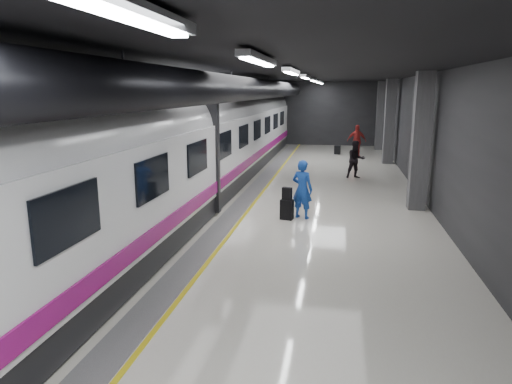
{
  "coord_description": "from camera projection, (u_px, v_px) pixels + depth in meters",
  "views": [
    {
      "loc": [
        1.95,
        -13.62,
        3.9
      ],
      "look_at": [
        -0.26,
        -1.63,
        1.18
      ],
      "focal_mm": 32.0,
      "sensor_mm": 36.0,
      "label": 1
    }
  ],
  "objects": [
    {
      "name": "platform_hall",
      "position": [
        270.0,
        102.0,
        14.46
      ],
      "size": [
        10.02,
        40.02,
        4.51
      ],
      "color": "black",
      "rests_on": "ground"
    },
    {
      "name": "traveler_far_a",
      "position": [
        356.0,
        160.0,
        20.53
      ],
      "size": [
        0.98,
        0.86,
        1.7
      ],
      "primitive_type": "imported",
      "rotation": [
        0.0,
        0.0,
        0.3
      ],
      "color": "black",
      "rests_on": "ground"
    },
    {
      "name": "suitcase_main",
      "position": [
        287.0,
        210.0,
        14.03
      ],
      "size": [
        0.43,
        0.32,
        0.63
      ],
      "primitive_type": "cube",
      "rotation": [
        0.0,
        0.0,
        -0.23
      ],
      "color": "black",
      "rests_on": "ground"
    },
    {
      "name": "ground",
      "position": [
        273.0,
        218.0,
        14.26
      ],
      "size": [
        40.0,
        40.0,
        0.0
      ],
      "primitive_type": "plane",
      "color": "silver",
      "rests_on": "ground"
    },
    {
      "name": "train",
      "position": [
        172.0,
        150.0,
        14.38
      ],
      "size": [
        3.05,
        38.0,
        4.05
      ],
      "color": "black",
      "rests_on": "ground"
    },
    {
      "name": "traveler_far_b",
      "position": [
        357.0,
        141.0,
        27.11
      ],
      "size": [
        1.14,
        0.52,
        1.92
      ],
      "primitive_type": "imported",
      "rotation": [
        0.0,
        0.0,
        0.05
      ],
      "color": "maroon",
      "rests_on": "ground"
    },
    {
      "name": "suitcase_far",
      "position": [
        337.0,
        150.0,
        28.42
      ],
      "size": [
        0.4,
        0.29,
        0.54
      ],
      "primitive_type": "cube",
      "rotation": [
        0.0,
        0.0,
        -0.15
      ],
      "color": "black",
      "rests_on": "ground"
    },
    {
      "name": "shoulder_bag",
      "position": [
        287.0,
        194.0,
        13.9
      ],
      "size": [
        0.32,
        0.22,
        0.39
      ],
      "primitive_type": "cube",
      "rotation": [
        0.0,
        0.0,
        -0.26
      ],
      "color": "black",
      "rests_on": "suitcase_main"
    },
    {
      "name": "traveler_main",
      "position": [
        302.0,
        189.0,
        14.06
      ],
      "size": [
        0.78,
        0.65,
        1.83
      ],
      "primitive_type": "imported",
      "rotation": [
        0.0,
        0.0,
        2.77
      ],
      "color": "blue",
      "rests_on": "ground"
    }
  ]
}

